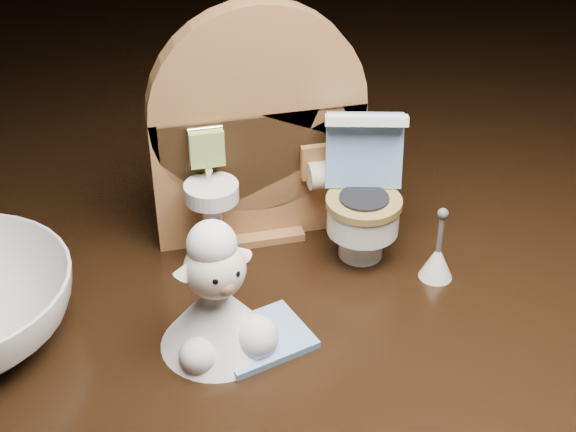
# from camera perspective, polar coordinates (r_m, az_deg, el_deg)

# --- Properties ---
(backdrop_panel) EXTENTS (0.13, 0.05, 0.15)m
(backdrop_panel) POSITION_cam_1_polar(r_m,az_deg,el_deg) (0.48, -2.17, 5.36)
(backdrop_panel) COLOR #966338
(backdrop_panel) RESTS_ON ground
(toy_toilet) EXTENTS (0.05, 0.06, 0.09)m
(toy_toilet) POSITION_cam_1_polar(r_m,az_deg,el_deg) (0.49, 5.30, 1.00)
(toy_toilet) COLOR white
(toy_toilet) RESTS_ON ground
(bath_mat) EXTENTS (0.06, 0.05, 0.00)m
(bath_mat) POSITION_cam_1_polar(r_m,az_deg,el_deg) (0.43, -1.92, -8.68)
(bath_mat) COLOR #6F97C9
(bath_mat) RESTS_ON ground
(toilet_brush) EXTENTS (0.02, 0.02, 0.05)m
(toilet_brush) POSITION_cam_1_polar(r_m,az_deg,el_deg) (0.48, 10.56, -3.04)
(toilet_brush) COLOR white
(toilet_brush) RESTS_ON ground
(plush_lamb) EXTENTS (0.06, 0.06, 0.08)m
(plush_lamb) POSITION_cam_1_polar(r_m,az_deg,el_deg) (0.42, -5.03, -6.32)
(plush_lamb) COLOR white
(plush_lamb) RESTS_ON ground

